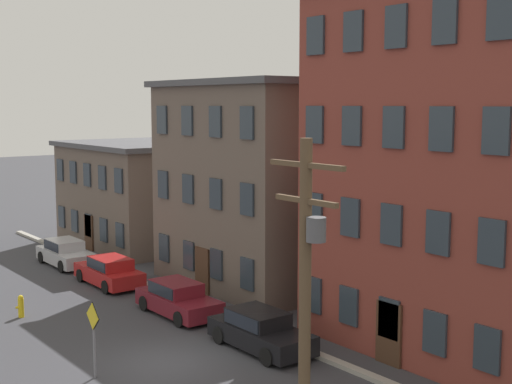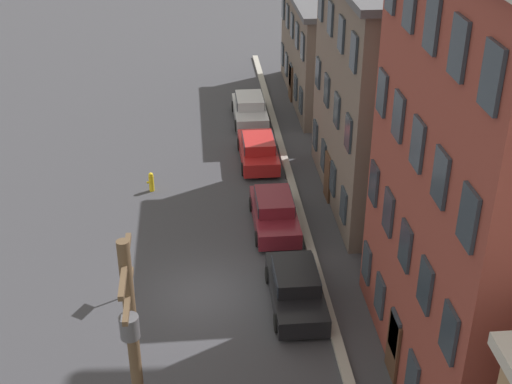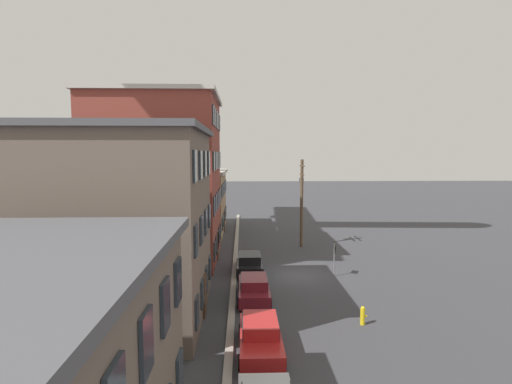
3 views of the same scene
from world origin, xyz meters
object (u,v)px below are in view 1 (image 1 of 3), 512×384
Objects in this scene: car_silver at (66,252)px; fire_hydrant at (21,306)px; car_red at (109,271)px; utility_pole at (306,296)px; caution_sign at (93,327)px; car_maroon at (178,298)px; car_black at (260,329)px.

fire_hydrant is at bearing -33.38° from car_silver.
car_red is 20.90m from utility_pole.
car_red is at bearing 166.64° from utility_pole.
utility_pole reaches higher than car_red.
caution_sign is (10.69, -5.74, 0.96)m from car_red.
car_red and car_maroon have the same top height.
fire_hydrant is at bearing -124.28° from car_maroon.
caution_sign reaches higher than car_silver.
caution_sign is (-1.12, -6.00, 0.96)m from car_black.
car_black is 4.58× the size of fire_hydrant.
utility_pole reaches higher than car_black.
car_black reaches higher than fire_hydrant.
car_maroon is (6.30, 0.10, 0.00)m from car_red.
car_black is 6.18m from caution_sign.
utility_pole reaches higher than caution_sign.
utility_pole is at bearing -10.60° from car_silver.
car_maroon is at bearing 0.95° from car_red.
fire_hydrant is at bearing -64.04° from car_red.
car_black is at bearing 31.30° from fire_hydrant.
caution_sign reaches higher than fire_hydrant.
car_maroon reaches higher than fire_hydrant.
car_red is 4.58× the size of fire_hydrant.
car_black is 10.34m from utility_pole.
utility_pole is at bearing -31.51° from car_black.
car_red is 12.17m from caution_sign.
utility_pole is (19.98, -4.75, 3.86)m from car_red.
car_maroon is 0.54× the size of utility_pole.
caution_sign is 8.19m from fire_hydrant.
car_black is at bearing 0.77° from car_silver.
caution_sign is at bearing -173.93° from utility_pole.
fire_hydrant is at bearing -178.07° from utility_pole.
car_maroon is at bearing 160.47° from utility_pole.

